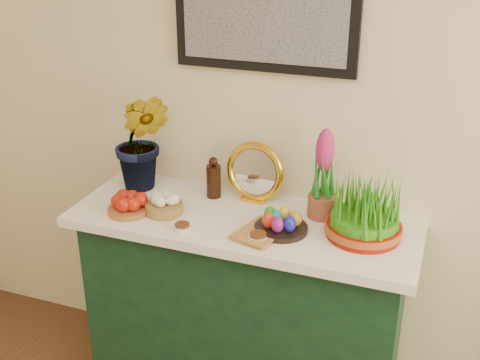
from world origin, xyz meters
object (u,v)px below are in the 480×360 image
hyacinth_green (141,126)px  mirror (255,173)px  sideboard (244,311)px  book (244,226)px  wheatgrass_sabzeh (365,212)px

hyacinth_green → mirror: (0.49, 0.05, -0.17)m
sideboard → book: book is taller
book → wheatgrass_sabzeh: size_ratio=0.71×
sideboard → book: size_ratio=6.33×
mirror → wheatgrass_sabzeh: (0.49, -0.16, -0.02)m
sideboard → wheatgrass_sabzeh: wheatgrass_sabzeh is taller
book → wheatgrass_sabzeh: bearing=29.3°
hyacinth_green → book: size_ratio=2.83×
hyacinth_green → wheatgrass_sabzeh: (0.98, -0.10, -0.19)m
sideboard → book: bearing=-70.6°
wheatgrass_sabzeh → sideboard: bearing=-179.7°
hyacinth_green → mirror: 0.52m
sideboard → hyacinth_green: 0.91m
wheatgrass_sabzeh → book: bearing=-166.6°
book → wheatgrass_sabzeh: 0.46m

